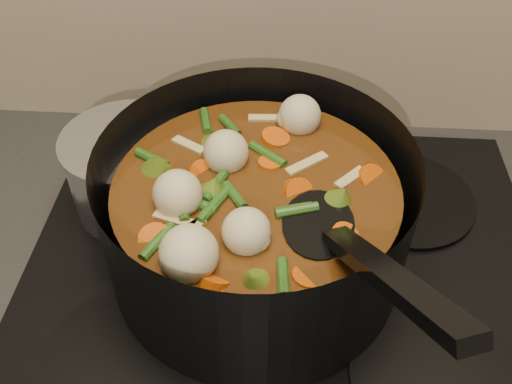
{
  "coord_description": "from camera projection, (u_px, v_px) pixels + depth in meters",
  "views": [
    {
      "loc": [
        -0.0,
        1.51,
        1.47
      ],
      "look_at": [
        -0.03,
        1.94,
        1.05
      ],
      "focal_mm": 40.0,
      "sensor_mm": 36.0,
      "label": 1
    }
  ],
  "objects": [
    {
      "name": "stovetop",
      "position": [
        284.0,
        275.0,
        0.69
      ],
      "size": [
        0.62,
        0.54,
        0.03
      ],
      "color": "black",
      "rests_on": "counter"
    },
    {
      "name": "stockpot",
      "position": [
        256.0,
        218.0,
        0.63
      ],
      "size": [
        0.38,
        0.45,
        0.25
      ],
      "rotation": [
        0.0,
        0.0,
        0.16
      ],
      "color": "black",
      "rests_on": "stovetop"
    },
    {
      "name": "saucepan",
      "position": [
        131.0,
        171.0,
        0.72
      ],
      "size": [
        0.16,
        0.16,
        0.13
      ],
      "rotation": [
        0.0,
        0.0,
        -0.17
      ],
      "color": "silver",
      "rests_on": "stovetop"
    }
  ]
}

